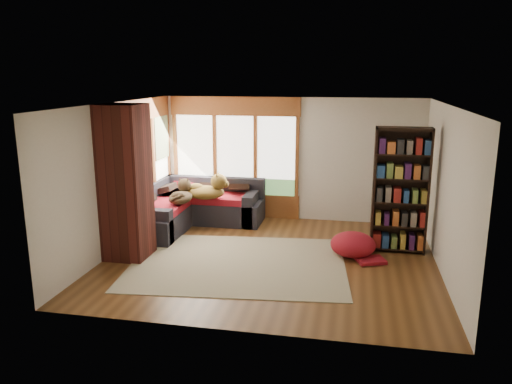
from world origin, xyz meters
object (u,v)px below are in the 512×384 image
at_px(pouf, 353,244).
at_px(dog_brindle, 182,196).
at_px(bookshelf, 400,191).
at_px(dog_tan, 208,190).
at_px(sectional_sofa, 192,210).
at_px(area_rug, 238,263).
at_px(brick_chimney, 126,183).

distance_m(pouf, dog_brindle, 3.47).
distance_m(bookshelf, dog_tan, 3.76).
height_order(bookshelf, dog_brindle, bookshelf).
distance_m(sectional_sofa, dog_brindle, 0.69).
xyz_separation_m(bookshelf, dog_brindle, (-4.11, 0.34, -0.37)).
bearing_deg(area_rug, sectional_sofa, 126.07).
xyz_separation_m(sectional_sofa, dog_tan, (0.42, -0.17, 0.47)).
relative_size(sectional_sofa, dog_tan, 2.47).
relative_size(area_rug, dog_tan, 3.94).
bearing_deg(dog_tan, brick_chimney, -120.85).
relative_size(sectional_sofa, area_rug, 0.63).
relative_size(area_rug, dog_brindle, 4.86).
relative_size(sectional_sofa, dog_brindle, 3.04).
xyz_separation_m(brick_chimney, pouf, (3.78, 0.75, -1.08)).
distance_m(dog_tan, dog_brindle, 0.57).
xyz_separation_m(pouf, dog_tan, (-2.91, 1.13, 0.55)).
bearing_deg(pouf, dog_brindle, 167.23).
bearing_deg(sectional_sofa, brick_chimney, -102.69).
distance_m(brick_chimney, area_rug, 2.31).
distance_m(brick_chimney, bookshelf, 4.69).
bearing_deg(bookshelf, pouf, -151.42).
bearing_deg(area_rug, bookshelf, 23.32).
xyz_separation_m(brick_chimney, area_rug, (1.92, 0.03, -1.29)).
distance_m(sectional_sofa, bookshelf, 4.26).
distance_m(bookshelf, dog_brindle, 4.14).
bearing_deg(pouf, dog_tan, 158.75).
bearing_deg(bookshelf, area_rug, -156.68).
xyz_separation_m(bookshelf, pouf, (-0.76, -0.42, -0.88)).
bearing_deg(sectional_sofa, area_rug, -54.32).
relative_size(brick_chimney, pouf, 3.35).
bearing_deg(pouf, area_rug, -158.97).
height_order(area_rug, dog_tan, dog_tan).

